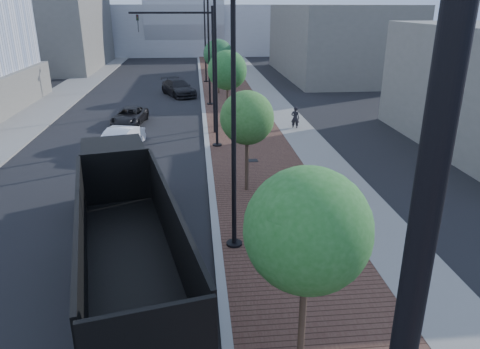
{
  "coord_description": "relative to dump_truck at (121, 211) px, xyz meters",
  "views": [
    {
      "loc": [
        -0.57,
        -4.02,
        8.1
      ],
      "look_at": [
        1.0,
        12.0,
        2.0
      ],
      "focal_mm": 33.79,
      "sensor_mm": 36.0,
      "label": 1
    }
  ],
  "objects": [
    {
      "name": "tree_2",
      "position": [
        4.92,
        16.59,
        2.49
      ],
      "size": [
        2.66,
        2.66,
        5.22
      ],
      "color": "#382619",
      "rests_on": "ground"
    },
    {
      "name": "traffic_mast",
      "position": [
        2.97,
        14.57,
        3.59
      ],
      "size": [
        5.09,
        0.2,
        8.0
      ],
      "color": "black",
      "rests_on": "ground"
    },
    {
      "name": "streetlight_1",
      "position": [
        3.76,
        -0.43,
        2.95
      ],
      "size": [
        1.44,
        0.56,
        9.21
      ],
      "color": "black",
      "rests_on": "ground"
    },
    {
      "name": "curb",
      "position": [
        3.27,
        29.57,
        -1.32
      ],
      "size": [
        0.3,
        140.0,
        0.14
      ],
      "primitive_type": "cube",
      "color": "gray",
      "rests_on": "ground"
    },
    {
      "name": "dark_car_mid",
      "position": [
        -2.08,
        17.75,
        -0.81
      ],
      "size": [
        2.53,
        4.4,
        1.16
      ],
      "primitive_type": "imported",
      "rotation": [
        0.0,
        0.0,
        -0.15
      ],
      "color": "black",
      "rests_on": "ground"
    },
    {
      "name": "commercial_block_nw",
      "position": [
        -16.73,
        49.57,
        3.61
      ],
      "size": [
        14.0,
        20.0,
        10.0
      ],
      "primitive_type": "cube",
      "color": "#64625A",
      "rests_on": "ground"
    },
    {
      "name": "pedestrian",
      "position": [
        9.39,
        15.18,
        -0.59
      ],
      "size": [
        0.68,
        0.58,
        1.59
      ],
      "primitive_type": "imported",
      "rotation": [
        0.0,
        0.0,
        2.75
      ],
      "color": "black",
      "rests_on": "ground"
    },
    {
      "name": "west_sidewalk",
      "position": [
        -9.73,
        29.57,
        -1.33
      ],
      "size": [
        4.0,
        140.0,
        0.12
      ],
      "primitive_type": "cube",
      "color": "slate",
      "rests_on": "ground"
    },
    {
      "name": "tree_1",
      "position": [
        4.92,
        4.59,
        2.07
      ],
      "size": [
        2.41,
        2.36,
        4.66
      ],
      "color": "#382619",
      "rests_on": "ground"
    },
    {
      "name": "streetlight_2",
      "position": [
        3.87,
        11.57,
        3.43
      ],
      "size": [
        1.72,
        0.56,
        9.28
      ],
      "color": "black",
      "rests_on": "ground"
    },
    {
      "name": "commercial_block_ne",
      "position": [
        19.27,
        39.57,
        2.61
      ],
      "size": [
        12.0,
        22.0,
        8.0
      ],
      "primitive_type": "cube",
      "color": "#625F58",
      "rests_on": "ground"
    },
    {
      "name": "tree_0",
      "position": [
        4.92,
        -6.41,
        2.38
      ],
      "size": [
        2.66,
        2.65,
        5.11
      ],
      "color": "#382619",
      "rests_on": "ground"
    },
    {
      "name": "concrete_strip",
      "position": [
        9.47,
        29.57,
        -1.32
      ],
      "size": [
        2.4,
        140.0,
        0.13
      ],
      "primitive_type": "cube",
      "color": "slate",
      "rests_on": "ground"
    },
    {
      "name": "utility_cover_1",
      "position": [
        5.67,
        -2.43,
        -1.26
      ],
      "size": [
        0.5,
        0.5,
        0.02
      ],
      "primitive_type": "cube",
      "color": "black",
      "rests_on": "sidewalk"
    },
    {
      "name": "sidewalk",
      "position": [
        6.77,
        29.57,
        -1.33
      ],
      "size": [
        7.0,
        140.0,
        0.12
      ],
      "primitive_type": "cube",
      "color": "#4C2D23",
      "rests_on": "ground"
    },
    {
      "name": "streetlight_3",
      "position": [
        3.76,
        23.57,
        2.95
      ],
      "size": [
        1.44,
        0.56,
        9.21
      ],
      "color": "black",
      "rests_on": "ground"
    },
    {
      "name": "white_sedan",
      "position": [
        -1.82,
        11.15,
        -0.69
      ],
      "size": [
        2.71,
        4.48,
        1.39
      ],
      "primitive_type": "imported",
      "rotation": [
        0.0,
        0.0,
        -0.31
      ],
      "color": "white",
      "rests_on": "ground"
    },
    {
      "name": "convention_center",
      "position": [
        1.27,
        74.57,
        4.62
      ],
      "size": [
        50.0,
        30.0,
        50.0
      ],
      "color": "#A2A5AC",
      "rests_on": "ground"
    },
    {
      "name": "streetlight_4",
      "position": [
        3.87,
        35.57,
        3.43
      ],
      "size": [
        1.72,
        0.56,
        9.28
      ],
      "color": "black",
      "rests_on": "ground"
    },
    {
      "name": "dump_truck",
      "position": [
        0.0,
        0.0,
        0.0
      ],
      "size": [
        5.17,
        13.53,
        3.29
      ],
      "rotation": [
        0.0,
        0.0,
        0.22
      ],
      "color": "black",
      "rests_on": "ground"
    },
    {
      "name": "tree_3",
      "position": [
        4.92,
        28.59,
        2.34
      ],
      "size": [
        2.71,
        2.71,
        5.1
      ],
      "color": "#382619",
      "rests_on": "ground"
    },
    {
      "name": "dark_car_far",
      "position": [
        1.08,
        28.32,
        -0.65
      ],
      "size": [
        3.83,
        5.48,
        1.47
      ],
      "primitive_type": "imported",
      "rotation": [
        0.0,
        0.0,
        0.39
      ],
      "color": "black",
      "rests_on": "ground"
    },
    {
      "name": "utility_cover_2",
      "position": [
        5.67,
        8.57,
        -1.26
      ],
      "size": [
        0.5,
        0.5,
        0.02
      ],
      "primitive_type": "cube",
      "color": "black",
      "rests_on": "sidewalk"
    }
  ]
}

